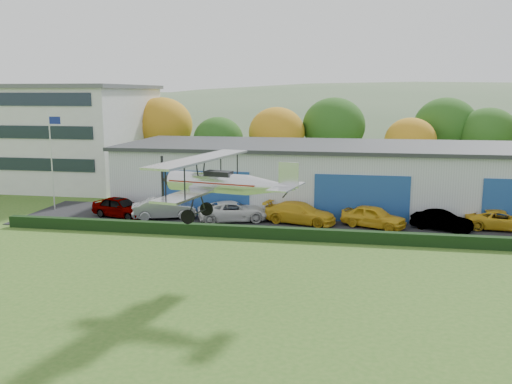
% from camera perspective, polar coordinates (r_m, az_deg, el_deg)
% --- Properties ---
extents(ground, '(300.00, 300.00, 0.00)m').
position_cam_1_polar(ground, '(21.62, -2.84, -16.06)').
color(ground, '#335E1D').
rests_on(ground, ground).
extents(apron, '(48.00, 9.00, 0.05)m').
position_cam_1_polar(apron, '(41.01, 8.01, -3.32)').
color(apron, black).
rests_on(apron, ground).
extents(hedge, '(46.00, 0.60, 0.80)m').
position_cam_1_polar(hedge, '(36.26, 7.70, -4.50)').
color(hedge, black).
rests_on(hedge, ground).
extents(hangar, '(40.60, 12.60, 5.30)m').
position_cam_1_polar(hangar, '(47.34, 10.88, 1.66)').
color(hangar, '#B2B7BC').
rests_on(hangar, ground).
extents(office_block, '(20.60, 15.60, 10.40)m').
position_cam_1_polar(office_block, '(63.05, -20.78, 5.63)').
color(office_block, silver).
rests_on(office_block, ground).
extents(flagpole, '(1.05, 0.10, 8.00)m').
position_cam_1_polar(flagpole, '(47.82, -20.39, 3.86)').
color(flagpole, silver).
rests_on(flagpole, ground).
extents(tree_belt, '(75.70, 13.22, 10.12)m').
position_cam_1_polar(tree_belt, '(59.72, 6.90, 6.37)').
color(tree_belt, '#3D2614').
rests_on(tree_belt, ground).
extents(distant_hills, '(430.00, 196.00, 56.00)m').
position_cam_1_polar(distant_hills, '(160.70, 7.11, 2.09)').
color(distant_hills, '#4C6642').
rests_on(distant_hills, ground).
extents(car_0, '(5.01, 3.19, 1.59)m').
position_cam_1_polar(car_0, '(43.89, -13.90, -1.53)').
color(car_0, gray).
rests_on(car_0, apron).
extents(car_1, '(5.16, 3.31, 1.61)m').
position_cam_1_polar(car_1, '(42.71, -9.50, -1.68)').
color(car_1, silver).
rests_on(car_1, apron).
extents(car_2, '(5.89, 4.13, 1.49)m').
position_cam_1_polar(car_2, '(41.38, -2.34, -2.01)').
color(car_2, silver).
rests_on(car_2, apron).
extents(car_3, '(5.71, 3.35, 1.55)m').
position_cam_1_polar(car_3, '(40.77, 4.60, -2.17)').
color(car_3, gold).
rests_on(car_3, apron).
extents(car_4, '(4.97, 3.57, 1.57)m').
position_cam_1_polar(car_4, '(40.28, 12.11, -2.51)').
color(car_4, gold).
rests_on(car_4, apron).
extents(car_5, '(4.35, 2.85, 1.36)m').
position_cam_1_polar(car_5, '(40.82, 18.72, -2.82)').
color(car_5, gray).
rests_on(car_5, apron).
extents(car_6, '(5.05, 2.60, 1.36)m').
position_cam_1_polar(car_6, '(42.50, 24.16, -2.68)').
color(car_6, gold).
rests_on(car_6, apron).
extents(biplane, '(7.23, 8.23, 3.06)m').
position_cam_1_polar(biplane, '(26.18, -3.72, 1.13)').
color(biplane, silver).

